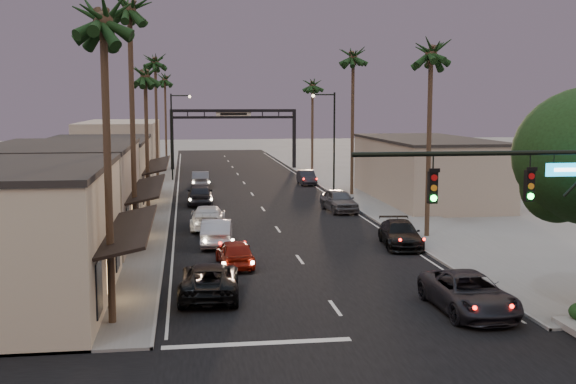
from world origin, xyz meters
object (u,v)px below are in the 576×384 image
object	(u,v)px
streetlight_left	(174,130)
palm_la	(103,8)
palm_far	(165,76)
oncoming_pickup	(209,280)
palm_lb	(129,2)
palm_ld	(155,58)
palm_rc	(313,81)
palm_ra	(431,46)
oncoming_silver	(217,232)
palm_lc	(145,70)
streetlight_right	(331,134)
arch	(234,124)
traffic_signal	(549,200)
palm_rb	(353,52)
curbside_black	(400,234)
curbside_near	(469,293)
oncoming_red	(235,253)

from	to	relation	value
streetlight_left	palm_la	world-z (taller)	palm_la
palm_far	oncoming_pickup	distance (m)	66.53
palm_lb	palm_ld	world-z (taller)	palm_lb
palm_rc	streetlight_left	bearing A→B (deg)	-158.86
palm_ra	oncoming_silver	bearing A→B (deg)	-177.41
oncoming_silver	palm_lc	bearing A→B (deg)	-65.21
palm_ra	streetlight_right	bearing A→B (deg)	94.57
arch	palm_lb	xyz separation A→B (m)	(-8.60, -48.00, 7.85)
traffic_signal	palm_far	world-z (taller)	palm_far
palm_far	traffic_signal	bearing A→B (deg)	-79.30
oncoming_pickup	palm_rb	bearing A→B (deg)	-109.51
palm_la	palm_lb	xyz separation A→B (m)	(-0.00, 13.00, 1.94)
palm_lb	curbside_black	world-z (taller)	palm_lb
streetlight_left	palm_la	distance (m)	49.41
palm_lb	palm_ld	distance (m)	33.01
curbside_near	curbside_black	bearing A→B (deg)	83.81
streetlight_right	oncoming_silver	bearing A→B (deg)	-117.09
palm_la	oncoming_red	world-z (taller)	palm_la
streetlight_right	palm_far	distance (m)	36.85
arch	oncoming_red	xyz separation A→B (m)	(-3.45, -52.07, -4.83)
palm_lb	palm_rb	world-z (taller)	palm_lb
palm_lb	traffic_signal	bearing A→B (deg)	-51.56
palm_ld	curbside_near	bearing A→B (deg)	-73.55
streetlight_left	palm_rc	distance (m)	17.42
palm_rb	curbside_black	xyz separation A→B (m)	(-2.40, -22.42, -11.69)
palm_rb	palm_rc	size ratio (longest dim) A/B	1.16
palm_ld	oncoming_silver	world-z (taller)	palm_ld
palm_far	palm_rc	bearing A→B (deg)	-39.64
streetlight_left	palm_la	xyz separation A→B (m)	(-1.68, -49.00, 6.11)
streetlight_left	palm_ra	distance (m)	37.87
streetlight_left	oncoming_silver	world-z (taller)	streetlight_left
streetlight_left	palm_rc	world-z (taller)	palm_rc
streetlight_left	palm_lc	distance (m)	22.65
palm_la	palm_ld	size ratio (longest dim) A/B	0.93
palm_ld	palm_lc	bearing A→B (deg)	-90.00
palm_ld	curbside_near	distance (m)	49.62
streetlight_left	curbside_black	size ratio (longest dim) A/B	1.80
arch	oncoming_red	bearing A→B (deg)	-93.79
streetlight_left	curbside_black	distance (m)	38.98
oncoming_red	oncoming_pickup	xyz separation A→B (m)	(-1.46, -5.50, 0.03)
streetlight_left	oncoming_pickup	size ratio (longest dim) A/B	1.71
streetlight_right	oncoming_red	xyz separation A→B (m)	(-10.37, -27.08, -4.63)
oncoming_pickup	curbside_near	distance (m)	10.63
streetlight_left	palm_lb	bearing A→B (deg)	-92.67
arch	palm_rc	world-z (taller)	palm_rc
palm_ld	palm_rb	size ratio (longest dim) A/B	1.00
palm_ld	palm_far	world-z (taller)	palm_ld
oncoming_silver	curbside_near	size ratio (longest dim) A/B	0.85
palm_ra	oncoming_silver	world-z (taller)	palm_ra
palm_far	palm_lc	bearing A→B (deg)	-90.41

